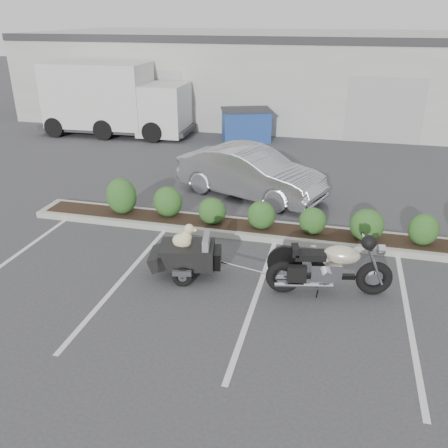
% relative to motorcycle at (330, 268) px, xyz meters
% --- Properties ---
extents(ground, '(90.00, 90.00, 0.00)m').
position_rel_motorcycle_xyz_m(ground, '(-2.48, 0.14, -0.54)').
color(ground, '#38383A').
rests_on(ground, ground).
extents(planter_kerb, '(12.00, 1.00, 0.15)m').
position_rel_motorcycle_xyz_m(planter_kerb, '(-1.48, 2.34, -0.47)').
color(planter_kerb, '#9E9E93').
rests_on(planter_kerb, ground).
extents(building, '(26.00, 10.00, 4.00)m').
position_rel_motorcycle_xyz_m(building, '(-2.48, 17.14, 1.46)').
color(building, '#9EA099').
rests_on(building, ground).
extents(motorcycle, '(2.35, 0.99, 1.36)m').
position_rel_motorcycle_xyz_m(motorcycle, '(0.00, 0.00, 0.00)').
color(motorcycle, black).
rests_on(motorcycle, ground).
extents(pet_trailer, '(1.91, 1.09, 1.12)m').
position_rel_motorcycle_xyz_m(pet_trailer, '(-2.79, 0.02, -0.07)').
color(pet_trailer, black).
rests_on(pet_trailer, ground).
extents(sedan, '(4.52, 2.89, 1.41)m').
position_rel_motorcycle_xyz_m(sedan, '(-2.44, 4.77, 0.16)').
color(sedan, '#B4B4BC').
rests_on(sedan, ground).
extents(dumpster, '(2.32, 1.95, 1.30)m').
position_rel_motorcycle_xyz_m(dumpster, '(-3.89, 11.14, 0.12)').
color(dumpster, navy).
rests_on(dumpster, ground).
extents(delivery_truck, '(6.58, 2.49, 2.97)m').
position_rel_motorcycle_xyz_m(delivery_truck, '(-9.54, 10.85, 0.89)').
color(delivery_truck, silver).
rests_on(delivery_truck, ground).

